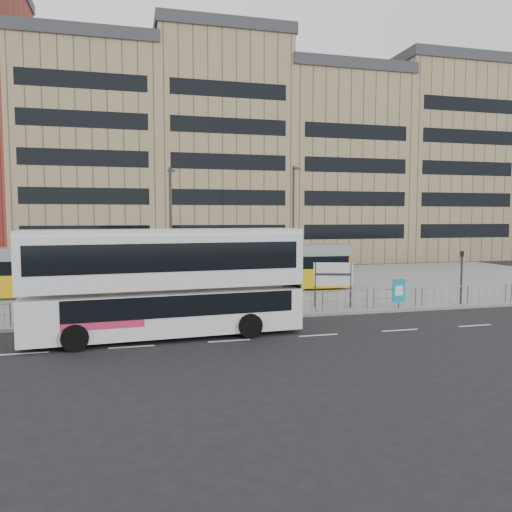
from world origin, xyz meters
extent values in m
plane|color=black|center=(0.00, 0.00, 0.00)|extent=(120.00, 120.00, 0.00)
cube|color=gray|center=(0.00, 12.00, 0.07)|extent=(64.00, 24.00, 0.15)
cube|color=gray|center=(0.00, 0.05, 0.07)|extent=(64.00, 0.25, 0.17)
cube|color=#978361|center=(-10.00, 34.00, 11.00)|extent=(14.00, 16.00, 22.00)
cube|color=#38383D|center=(-10.00, 34.00, 22.60)|extent=(14.40, 16.40, 1.20)
cube|color=#978361|center=(4.00, 34.00, 12.00)|extent=(14.00, 16.00, 24.00)
cube|color=#38383D|center=(4.00, 34.00, 24.60)|extent=(14.40, 16.40, 1.20)
cube|color=#978361|center=(18.00, 34.00, 10.50)|extent=(14.00, 16.00, 21.00)
cube|color=#38383D|center=(18.00, 34.00, 21.60)|extent=(14.40, 16.40, 1.20)
cube|color=#978361|center=(32.00, 34.00, 11.50)|extent=(14.00, 16.00, 23.00)
cube|color=#38383D|center=(32.00, 34.00, 23.60)|extent=(14.40, 16.40, 1.20)
cylinder|color=gray|center=(2.00, 0.50, 1.20)|extent=(32.00, 0.05, 0.05)
cylinder|color=gray|center=(2.00, 0.50, 0.70)|extent=(32.00, 0.04, 0.04)
cube|color=white|center=(1.00, -4.00, 0.01)|extent=(62.00, 0.12, 0.01)
cube|color=white|center=(-4.50, -2.56, 1.12)|extent=(11.83, 3.44, 1.81)
cube|color=white|center=(-4.50, -2.56, 3.35)|extent=(11.83, 3.44, 2.23)
cube|color=white|center=(-4.50, -2.56, 4.51)|extent=(11.83, 3.33, 0.32)
cube|color=black|center=(-3.97, -2.52, 1.54)|extent=(9.72, 3.35, 0.90)
cube|color=black|center=(-4.50, -2.56, 3.56)|extent=(11.20, 3.44, 1.17)
cube|color=#CF2959|center=(-7.15, -2.72, 1.06)|extent=(3.35, 2.93, 0.53)
cylinder|color=black|center=(-1.02, -3.69, 0.53)|extent=(1.08, 0.39, 1.06)
cylinder|color=black|center=(-1.19, -0.99, 0.53)|extent=(1.08, 0.39, 1.06)
cylinder|color=black|center=(-8.12, -4.14, 0.53)|extent=(1.08, 0.39, 1.06)
cylinder|color=black|center=(-8.29, -1.44, 0.53)|extent=(1.08, 0.39, 1.06)
cube|color=#E4A90C|center=(-4.26, 9.30, 1.05)|extent=(26.54, 3.61, 1.51)
cube|color=black|center=(-4.26, 9.30, 2.09)|extent=(26.17, 3.64, 0.85)
cube|color=#A3A3A8|center=(-4.26, 9.30, 2.89)|extent=(26.54, 3.41, 0.76)
cube|color=#E4A90C|center=(8.39, 8.77, 1.66)|extent=(1.22, 2.17, 2.46)
cylinder|color=#2D2D30|center=(-4.26, 9.30, 1.76)|extent=(2.35, 2.35, 2.84)
cube|color=#2D2D30|center=(4.24, 8.95, 0.39)|extent=(2.93, 2.50, 0.47)
cube|color=#2D2D30|center=(-12.76, 9.66, 0.39)|extent=(2.93, 2.50, 0.47)
cylinder|color=#2D2D30|center=(4.06, 1.79, 1.41)|extent=(0.11, 0.11, 2.51)
cylinder|color=#2D2D30|center=(5.93, 1.19, 1.41)|extent=(0.11, 0.11, 2.51)
cube|color=white|center=(4.99, 1.49, 2.01)|extent=(2.11, 0.75, 1.31)
cylinder|color=#2D2D30|center=(8.48, 0.40, 0.58)|extent=(0.06, 0.06, 0.86)
cube|color=#0C8CAF|center=(8.48, 0.40, 1.12)|extent=(0.86, 0.22, 1.29)
cube|color=white|center=(8.48, 0.36, 1.12)|extent=(0.53, 0.10, 0.54)
imported|color=black|center=(-8.68, 5.83, 0.96)|extent=(0.52, 0.67, 1.62)
cylinder|color=#2D2D30|center=(-9.62, 1.40, 1.65)|extent=(0.12, 0.12, 3.00)
imported|color=#2D2D30|center=(-9.62, 1.40, 2.75)|extent=(0.19, 0.22, 1.00)
cylinder|color=#2D2D30|center=(12.63, 0.62, 1.65)|extent=(0.12, 0.12, 3.00)
imported|color=#2D2D30|center=(12.63, 0.62, 2.75)|extent=(0.19, 0.22, 1.00)
cylinder|color=#2D2D30|center=(-3.46, 7.55, 4.23)|extent=(0.18, 0.18, 8.16)
cylinder|color=#2D2D30|center=(-3.46, 7.15, 8.11)|extent=(0.14, 0.90, 0.14)
cube|color=#2D2D30|center=(-3.46, 6.70, 8.01)|extent=(0.45, 0.20, 0.12)
cylinder|color=#2D2D30|center=(5.91, 11.27, 4.57)|extent=(0.18, 0.18, 8.84)
cylinder|color=#2D2D30|center=(5.91, 10.87, 8.79)|extent=(0.14, 0.90, 0.14)
cube|color=#2D2D30|center=(5.91, 10.42, 8.69)|extent=(0.45, 0.20, 0.12)
camera|label=1|loc=(-5.98, -24.28, 5.20)|focal=35.00mm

